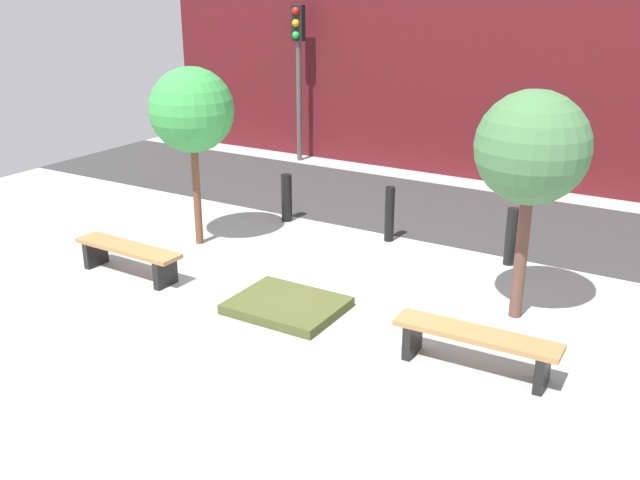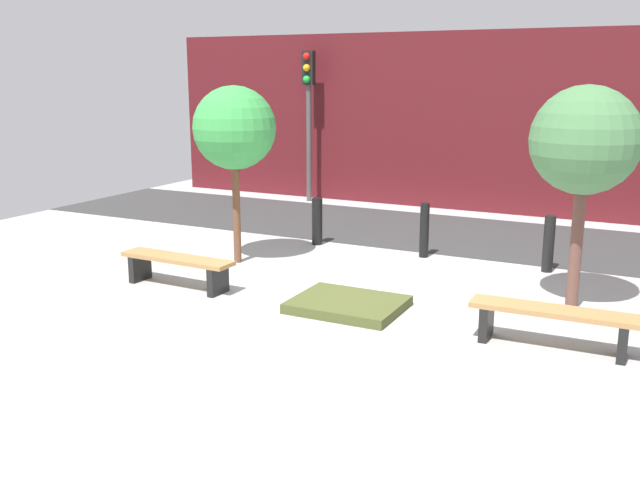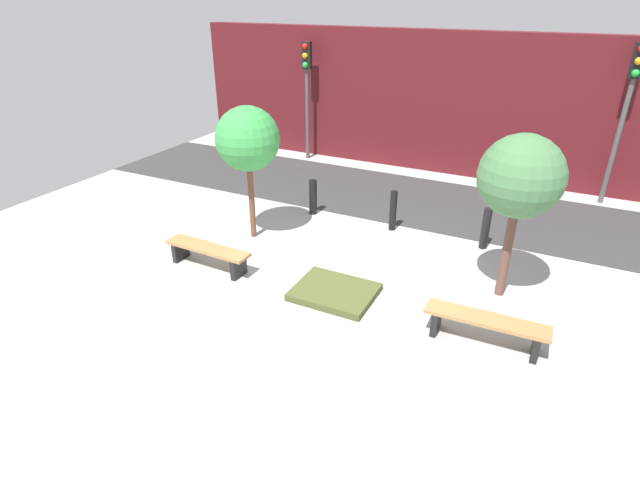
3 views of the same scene
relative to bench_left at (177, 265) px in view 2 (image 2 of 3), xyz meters
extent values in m
plane|color=#A2A2A2|center=(2.62, 0.41, -0.33)|extent=(18.00, 18.00, 0.00)
cube|color=#333333|center=(2.62, 5.22, -0.33)|extent=(18.00, 3.39, 0.01)
cube|color=#511419|center=(2.62, 7.93, 1.64)|extent=(16.20, 0.50, 3.94)
cube|color=black|center=(-0.72, 0.02, -0.13)|extent=(0.11, 0.40, 0.40)
cube|color=black|center=(0.72, -0.02, -0.13)|extent=(0.11, 0.40, 0.40)
cube|color=#9E7242|center=(0.00, 0.00, 0.10)|extent=(1.81, 0.45, 0.06)
cube|color=black|center=(4.50, -0.02, -0.13)|extent=(0.11, 0.39, 0.41)
cube|color=black|center=(5.98, 0.02, -0.13)|extent=(0.11, 0.39, 0.41)
cube|color=#9E7242|center=(5.24, 0.00, 0.11)|extent=(1.85, 0.44, 0.06)
cube|color=#444A24|center=(2.62, 0.20, -0.27)|extent=(1.41, 1.13, 0.13)
cylinder|color=brown|center=(0.00, 1.57, 0.58)|extent=(0.12, 0.12, 1.83)
sphere|color=green|center=(0.00, 1.57, 1.86)|extent=(1.32, 1.32, 1.32)
cylinder|color=brown|center=(5.24, 1.57, 0.59)|extent=(0.16, 0.16, 1.84)
sphere|color=#467747|center=(5.24, 1.57, 1.88)|extent=(1.38, 1.38, 1.38)
cylinder|color=black|center=(0.60, 3.27, 0.09)|extent=(0.19, 0.19, 0.85)
cylinder|color=black|center=(2.62, 3.27, 0.13)|extent=(0.15, 0.15, 0.92)
cylinder|color=black|center=(4.64, 3.27, 0.11)|extent=(0.17, 0.17, 0.89)
cylinder|color=#484848|center=(-1.63, 7.22, 1.44)|extent=(0.12, 0.12, 3.54)
cube|color=black|center=(-1.63, 7.22, 2.82)|extent=(0.28, 0.16, 0.78)
sphere|color=red|center=(-1.63, 7.11, 3.08)|extent=(0.17, 0.17, 0.17)
sphere|color=orange|center=(-1.63, 7.11, 2.82)|extent=(0.17, 0.17, 0.17)
sphere|color=green|center=(-1.63, 7.11, 2.56)|extent=(0.17, 0.17, 0.17)
camera|label=1|loc=(7.33, -6.84, 3.78)|focal=40.00mm
camera|label=2|loc=(6.32, -7.93, 2.70)|focal=40.00mm
camera|label=3|loc=(5.76, -6.65, 4.55)|focal=28.00mm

